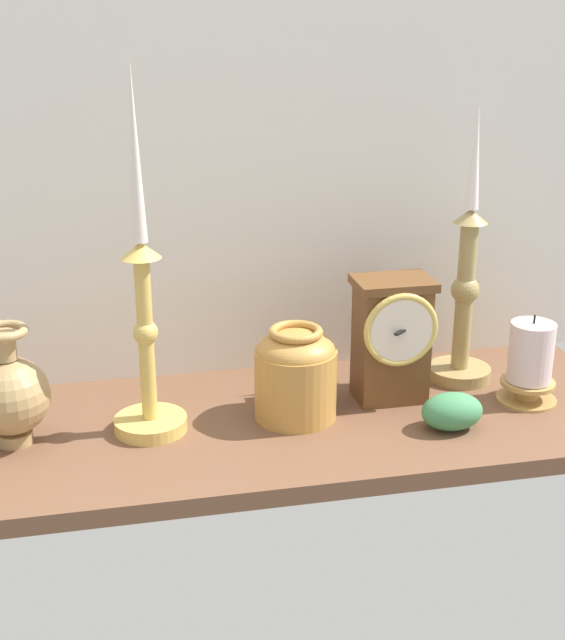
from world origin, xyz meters
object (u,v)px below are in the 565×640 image
brass_vase_jar (296,371)px  mantel_clock (392,338)px  candlestick_tall_center (464,298)px  pillar_candle_front (530,363)px  brass_vase_bulbous (10,394)px  candlestick_tall_left (145,329)px

brass_vase_jar → mantel_clock: bearing=10.3°
mantel_clock → candlestick_tall_center: candlestick_tall_center is taller
candlestick_tall_center → brass_vase_jar: size_ratio=3.16×
pillar_candle_front → candlestick_tall_center: bearing=123.8°
brass_vase_bulbous → pillar_candle_front: size_ratio=1.23×
candlestick_tall_left → candlestick_tall_center: (46.09, 7.28, -1.55)cm
mantel_clock → candlestick_tall_center: (12.45, 4.73, 3.36)cm
mantel_clock → candlestick_tall_center: 13.73cm
candlestick_tall_left → brass_vase_bulbous: (-17.06, -0.17, -7.24)cm
candlestick_tall_left → pillar_candle_front: (52.32, -2.01, -8.43)cm
candlestick_tall_center → brass_vase_bulbous: size_ratio=2.57×
mantel_clock → brass_vase_jar: mantel_clock is taller
candlestick_tall_left → pillar_candle_front: candlestick_tall_left is taller
candlestick_tall_left → brass_vase_jar: size_ratio=3.69×
mantel_clock → brass_vase_bulbous: mantel_clock is taller
mantel_clock → brass_vase_jar: size_ratio=1.38×
candlestick_tall_center → pillar_candle_front: size_ratio=3.16×
candlestick_tall_center → brass_vase_bulbous: candlestick_tall_center is taller
candlestick_tall_left → brass_vase_jar: 20.84cm
brass_vase_bulbous → pillar_candle_front: 69.42cm
candlestick_tall_left → candlestick_tall_center: size_ratio=1.17×
brass_vase_jar → pillar_candle_front: bearing=-3.4°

